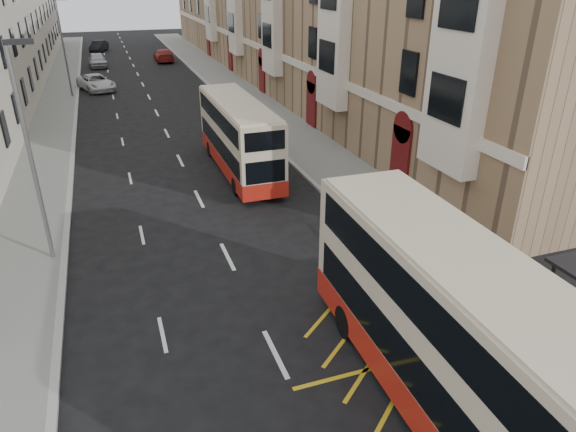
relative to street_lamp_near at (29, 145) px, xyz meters
name	(u,v)px	position (x,y,z in m)	size (l,w,h in m)	color
pavement_right	(268,115)	(14.35, 18.00, -4.56)	(4.00, 120.00, 0.15)	slate
pavement_left	(51,135)	(-1.15, 18.00, -4.56)	(3.00, 120.00, 0.15)	slate
kerb_right	(243,118)	(12.35, 18.00, -4.56)	(0.25, 120.00, 0.15)	#9C9C96
kerb_left	(74,133)	(0.35, 18.00, -4.56)	(0.25, 120.00, 0.15)	#9C9C96
road_markings	(144,86)	(6.35, 33.00, -4.63)	(10.00, 110.00, 0.01)	silver
terrace_right	(287,0)	(21.23, 33.38, 2.88)	(10.75, 79.00, 15.25)	#9A7A59
guard_railing	(429,263)	(12.60, -6.25, -3.78)	(0.06, 6.56, 1.01)	#A8211B
street_lamp_near	(29,145)	(0.00, 0.00, 0.00)	(0.93, 0.18, 8.00)	slate
street_lamp_far	(63,43)	(0.00, 30.00, 0.00)	(0.93, 0.18, 8.00)	slate
double_decker_front	(457,340)	(9.71, -11.53, -2.34)	(2.87, 11.35, 4.50)	beige
double_decker_rear	(239,136)	(9.23, 7.06, -2.63)	(2.29, 9.91, 3.95)	beige
pedestrian_near	(538,339)	(12.91, -11.01, -3.58)	(0.66, 0.44, 1.82)	black
pedestrian_far	(445,234)	(14.35, -4.67, -3.72)	(0.89, 0.37, 1.53)	black
white_van	(96,83)	(2.06, 32.53, -3.91)	(2.41, 5.22, 1.45)	silver
car_silver	(97,60)	(2.41, 46.17, -3.84)	(1.89, 4.69, 1.60)	#9FA2A6
car_dark	(99,46)	(2.81, 59.67, -3.91)	(1.53, 4.39, 1.45)	black
car_red	(164,55)	(10.18, 47.78, -3.87)	(2.13, 5.25, 1.52)	maroon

